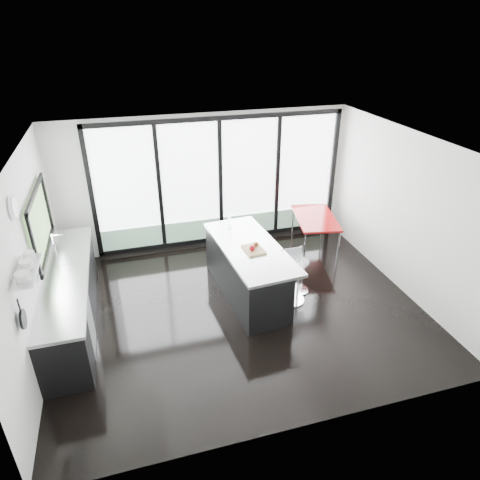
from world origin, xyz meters
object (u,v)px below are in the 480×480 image
object	(u,v)px
bar_stool_far	(299,276)
red_table	(314,233)
island	(246,270)
bar_stool_near	(292,283)

from	to	relation	value
bar_stool_far	red_table	size ratio (longest dim) A/B	0.46
island	red_table	bearing A→B (deg)	32.81
island	bar_stool_near	world-z (taller)	island
island	red_table	xyz separation A→B (m)	(1.88, 1.21, -0.11)
island	bar_stool_near	size ratio (longest dim) A/B	3.24
island	bar_stool_near	distance (m)	0.83
bar_stool_near	red_table	size ratio (longest dim) A/B	0.54
bar_stool_near	bar_stool_far	size ratio (longest dim) A/B	1.17
bar_stool_near	red_table	bearing A→B (deg)	59.02
island	bar_stool_near	xyz separation A→B (m)	(0.69, -0.44, -0.11)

